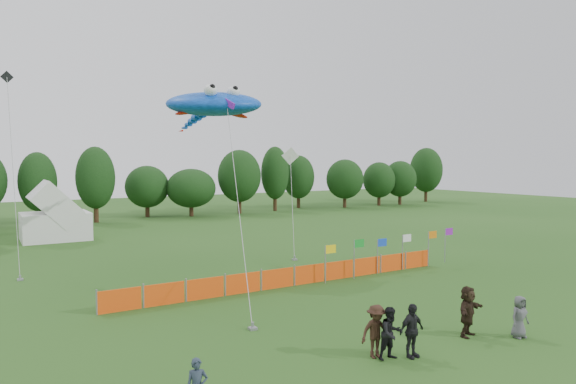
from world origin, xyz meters
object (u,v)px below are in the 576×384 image
spectator_b (391,333)px  spectator_c (376,331)px  spectator_d (412,331)px  spectator_e (519,317)px  spectator_f (468,311)px  stingray_kite (212,105)px  barrier_fence (294,276)px  tent_right (55,217)px

spectator_b → spectator_c: (-0.32, 0.37, 0.02)m
spectator_d → spectator_e: size_ratio=1.16×
spectator_f → stingray_kite: bearing=80.1°
barrier_fence → stingray_kite: (-1.35, 7.62, 9.60)m
tent_right → spectator_c: 34.12m
spectator_b → spectator_d: bearing=-15.8°
spectator_b → stingray_kite: bearing=88.4°
spectator_c → stingray_kite: 19.84m
spectator_d → stingray_kite: size_ratio=0.09×
spectator_e → spectator_f: 1.89m
spectator_d → spectator_f: size_ratio=0.96×
tent_right → spectator_e: tent_right is taller
barrier_fence → spectator_e: size_ratio=12.64×
spectator_d → stingray_kite: stingray_kite is taller
barrier_fence → spectator_f: (1.42, -10.06, 0.45)m
spectator_f → spectator_b: bearing=163.8°
barrier_fence → spectator_b: spectator_b is taller
tent_right → spectator_e: size_ratio=3.38×
spectator_f → spectator_c: bearing=158.7°
tent_right → barrier_fence: 25.31m
tent_right → barrier_fence: size_ratio=0.27×
barrier_fence → spectator_c: spectator_c is taller
spectator_d → spectator_f: bearing=4.3°
spectator_b → spectator_d: (0.71, -0.23, 0.03)m
tent_right → spectator_c: (5.71, -33.62, -1.00)m
spectator_c → spectator_e: (5.87, -1.29, -0.11)m
tent_right → spectator_b: size_ratio=3.02×
barrier_fence → spectator_c: 10.31m
spectator_b → stingray_kite: 20.14m
spectator_f → stingray_kite: 20.10m
barrier_fence → spectator_b: size_ratio=11.30×
tent_right → spectator_c: size_ratio=2.96×
spectator_d → spectator_e: 4.89m
spectator_c → spectator_f: (4.34, -0.18, 0.06)m
spectator_f → tent_right: bearing=87.7°
stingray_kite → spectator_b: bearing=-94.0°
stingray_kite → tent_right: bearing=114.3°
spectator_b → spectator_d: size_ratio=0.97×
tent_right → spectator_d: tent_right is taller
spectator_d → spectator_b: bearing=158.9°
spectator_e → stingray_kite: stingray_kite is taller
spectator_c → tent_right: bearing=106.9°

